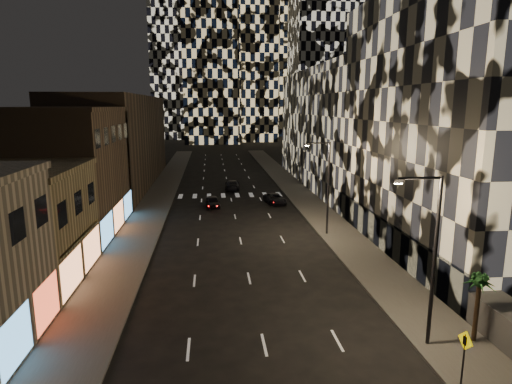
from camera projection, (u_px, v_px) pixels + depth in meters
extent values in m
cube|color=#47443F|center=(159.00, 196.00, 59.74)|extent=(4.00, 120.00, 0.15)
cube|color=#47443F|center=(299.00, 193.00, 61.81)|extent=(4.00, 120.00, 0.15)
cube|color=#4C4C47|center=(174.00, 196.00, 59.96)|extent=(0.20, 120.00, 0.15)
cube|color=#4C4C47|center=(285.00, 194.00, 61.59)|extent=(0.20, 120.00, 0.15)
cube|color=#887852|center=(7.00, 229.00, 29.98)|extent=(10.00, 10.00, 8.00)
cube|color=#4F3E2D|center=(64.00, 174.00, 41.76)|extent=(10.00, 15.00, 12.00)
cube|color=#4F3E2D|center=(119.00, 141.00, 67.39)|extent=(10.00, 40.00, 14.00)
cube|color=#232326|center=(481.00, 124.00, 35.82)|extent=(16.00, 25.00, 22.00)
cube|color=#383838|center=(386.00, 236.00, 36.91)|extent=(0.60, 25.00, 3.00)
cube|color=#232326|center=(353.00, 128.00, 67.89)|extent=(16.00, 40.00, 18.00)
cylinder|color=black|center=(434.00, 263.00, 21.77)|extent=(0.20, 0.20, 9.00)
cylinder|color=black|center=(420.00, 178.00, 20.78)|extent=(2.20, 0.14, 0.14)
cube|color=black|center=(398.00, 181.00, 20.69)|extent=(0.50, 0.25, 0.18)
cube|color=#FFEAB2|center=(398.00, 183.00, 20.72)|extent=(0.35, 0.18, 0.06)
cylinder|color=black|center=(328.00, 189.00, 41.26)|extent=(0.20, 0.20, 9.00)
cylinder|color=black|center=(318.00, 143.00, 40.28)|extent=(2.20, 0.14, 0.14)
cube|color=black|center=(307.00, 144.00, 40.19)|extent=(0.50, 0.25, 0.18)
cube|color=#FFEAB2|center=(307.00, 146.00, 40.21)|extent=(0.35, 0.18, 0.06)
imported|color=black|center=(213.00, 202.00, 53.50)|extent=(2.02, 4.22, 1.39)
imported|color=black|center=(232.00, 185.00, 64.72)|extent=(2.27, 5.16, 1.47)
imported|color=black|center=(275.00, 199.00, 55.46)|extent=(2.76, 4.89, 1.29)
cylinder|color=black|center=(463.00, 361.00, 18.88)|extent=(0.08, 0.08, 2.58)
cube|color=#F2CC00|center=(465.00, 341.00, 18.68)|extent=(0.15, 0.91, 0.91)
cube|color=black|center=(465.00, 341.00, 18.68)|extent=(0.05, 0.23, 0.41)
cylinder|color=#47331E|center=(476.00, 312.00, 22.61)|extent=(0.24, 0.24, 3.26)
sphere|color=#1C4F1E|center=(480.00, 281.00, 22.25)|extent=(0.71, 0.71, 0.71)
cone|color=#1C4F1E|center=(485.00, 282.00, 22.26)|extent=(1.44, 0.46, 0.86)
cone|color=#1C4F1E|center=(481.00, 280.00, 22.45)|extent=(1.21, 1.19, 0.86)
cone|color=#1C4F1E|center=(476.00, 280.00, 22.51)|extent=(0.42, 1.43, 0.86)
cone|color=#1C4F1E|center=(474.00, 281.00, 22.38)|extent=(1.34, 1.01, 0.86)
cone|color=#1C4F1E|center=(476.00, 282.00, 22.16)|extent=(1.43, 0.72, 0.86)
cone|color=#1C4F1E|center=(481.00, 284.00, 22.02)|extent=(0.75, 1.42, 0.86)
cone|color=#1C4F1E|center=(485.00, 283.00, 22.06)|extent=(0.98, 1.35, 0.86)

